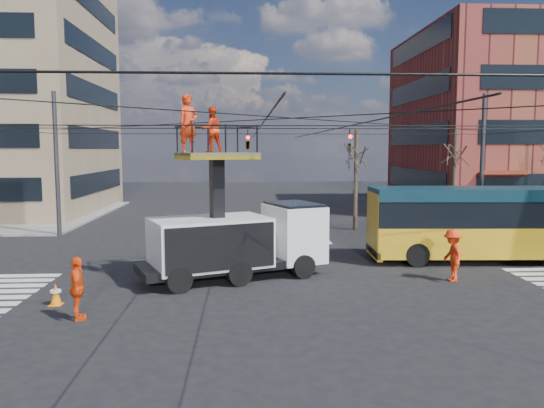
{
  "coord_description": "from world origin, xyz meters",
  "views": [
    {
      "loc": [
        -1.65,
        -17.84,
        4.89
      ],
      "look_at": [
        -0.59,
        2.54,
        2.75
      ],
      "focal_mm": 35.0,
      "sensor_mm": 36.0,
      "label": 1
    }
  ],
  "objects_px": {
    "utility_truck": "(237,223)",
    "worker_ground": "(77,289)",
    "city_bus": "(498,222)",
    "traffic_cone": "(56,294)",
    "flagger": "(452,255)"
  },
  "relations": [
    {
      "from": "traffic_cone",
      "to": "flagger",
      "type": "distance_m",
      "value": 13.79
    },
    {
      "from": "utility_truck",
      "to": "worker_ground",
      "type": "xyz_separation_m",
      "value": [
        -4.49,
        -4.79,
        -1.2
      ]
    },
    {
      "from": "traffic_cone",
      "to": "flagger",
      "type": "xyz_separation_m",
      "value": [
        13.58,
        2.33,
        0.62
      ]
    },
    {
      "from": "utility_truck",
      "to": "traffic_cone",
      "type": "distance_m",
      "value": 6.76
    },
    {
      "from": "traffic_cone",
      "to": "flagger",
      "type": "relative_size",
      "value": 0.36
    },
    {
      "from": "city_bus",
      "to": "traffic_cone",
      "type": "distance_m",
      "value": 17.95
    },
    {
      "from": "city_bus",
      "to": "traffic_cone",
      "type": "xyz_separation_m",
      "value": [
        -16.95,
        -5.74,
        -1.38
      ]
    },
    {
      "from": "utility_truck",
      "to": "city_bus",
      "type": "xyz_separation_m",
      "value": [
        11.3,
        2.47,
        -0.39
      ]
    },
    {
      "from": "utility_truck",
      "to": "worker_ground",
      "type": "bearing_deg",
      "value": -155.57
    },
    {
      "from": "traffic_cone",
      "to": "city_bus",
      "type": "bearing_deg",
      "value": 18.72
    },
    {
      "from": "worker_ground",
      "to": "flagger",
      "type": "relative_size",
      "value": 0.95
    },
    {
      "from": "city_bus",
      "to": "flagger",
      "type": "height_order",
      "value": "city_bus"
    },
    {
      "from": "city_bus",
      "to": "flagger",
      "type": "xyz_separation_m",
      "value": [
        -3.37,
        -3.42,
        -0.76
      ]
    },
    {
      "from": "utility_truck",
      "to": "city_bus",
      "type": "bearing_deg",
      "value": -10.1
    },
    {
      "from": "city_bus",
      "to": "flagger",
      "type": "relative_size",
      "value": 5.78
    }
  ]
}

